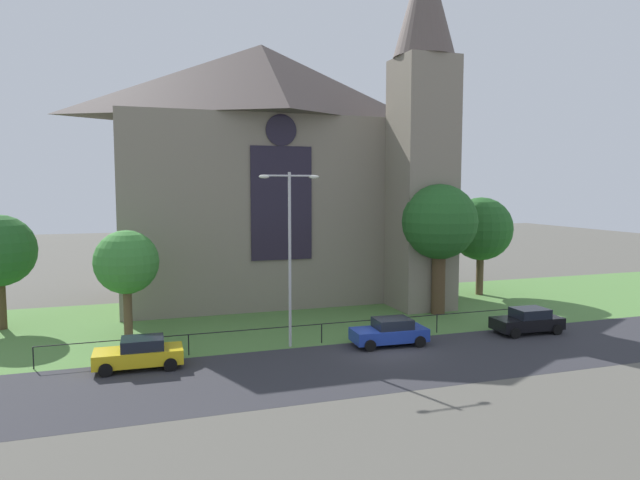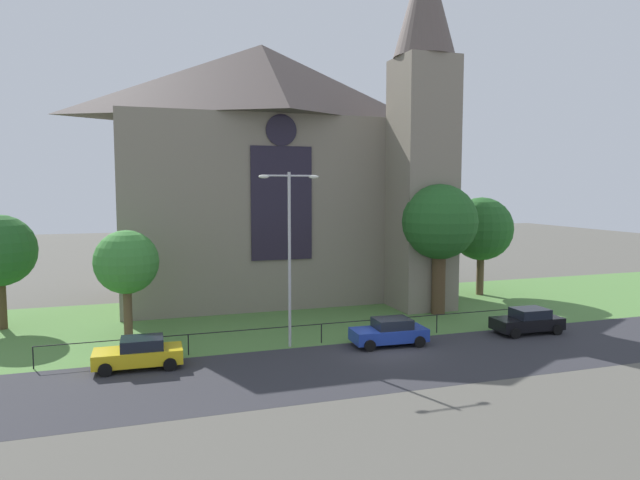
# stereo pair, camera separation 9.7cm
# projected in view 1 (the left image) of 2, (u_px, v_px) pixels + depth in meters

# --- Properties ---
(ground) EXTENTS (160.00, 160.00, 0.00)m
(ground) POSITION_uv_depth(u_px,v_px,m) (327.00, 312.00, 40.41)
(ground) COLOR #56544C
(road_asphalt) EXTENTS (120.00, 8.00, 0.01)m
(road_asphalt) POSITION_uv_depth(u_px,v_px,m) (403.00, 361.00, 29.07)
(road_asphalt) COLOR #2D2D33
(road_asphalt) RESTS_ON ground
(grass_verge) EXTENTS (120.00, 20.00, 0.01)m
(grass_verge) POSITION_uv_depth(u_px,v_px,m) (336.00, 318.00, 38.52)
(grass_verge) COLOR #517F3D
(grass_verge) RESTS_ON ground
(church_building) EXTENTS (23.20, 16.20, 26.00)m
(church_building) POSITION_uv_depth(u_px,v_px,m) (274.00, 169.00, 45.25)
(church_building) COLOR gray
(church_building) RESTS_ON ground
(iron_railing) EXTENTS (29.69, 0.07, 1.13)m
(iron_railing) POSITION_uv_depth(u_px,v_px,m) (322.00, 326.00, 32.33)
(iron_railing) COLOR black
(iron_railing) RESTS_ON ground
(tree_right_far) EXTENTS (5.15, 5.15, 8.02)m
(tree_right_far) POSITION_uv_depth(u_px,v_px,m) (481.00, 229.00, 46.64)
(tree_right_far) COLOR brown
(tree_right_far) RESTS_ON ground
(tree_right_near) EXTENTS (5.21, 5.21, 9.07)m
(tree_right_near) POSITION_uv_depth(u_px,v_px,m) (440.00, 223.00, 39.36)
(tree_right_near) COLOR #4C3823
(tree_right_near) RESTS_ON ground
(tree_left_near) EXTENTS (3.74, 3.74, 6.35)m
(tree_left_near) POSITION_uv_depth(u_px,v_px,m) (126.00, 263.00, 33.28)
(tree_left_near) COLOR brown
(tree_left_near) RESTS_ON ground
(streetlamp_near) EXTENTS (3.37, 0.26, 9.66)m
(streetlamp_near) POSITION_uv_depth(u_px,v_px,m) (290.00, 239.00, 31.18)
(streetlamp_near) COLOR #B2B2B7
(streetlamp_near) RESTS_ON ground
(parked_car_yellow) EXTENTS (4.25, 2.12, 1.51)m
(parked_car_yellow) POSITION_uv_depth(u_px,v_px,m) (140.00, 353.00, 27.85)
(parked_car_yellow) COLOR gold
(parked_car_yellow) RESTS_ON ground
(parked_car_blue) EXTENTS (4.28, 2.18, 1.51)m
(parked_car_blue) POSITION_uv_depth(u_px,v_px,m) (390.00, 332.00, 31.96)
(parked_car_blue) COLOR #1E3899
(parked_car_blue) RESTS_ON ground
(parked_car_black) EXTENTS (4.25, 2.13, 1.51)m
(parked_car_black) POSITION_uv_depth(u_px,v_px,m) (528.00, 321.00, 34.62)
(parked_car_black) COLOR black
(parked_car_black) RESTS_ON ground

